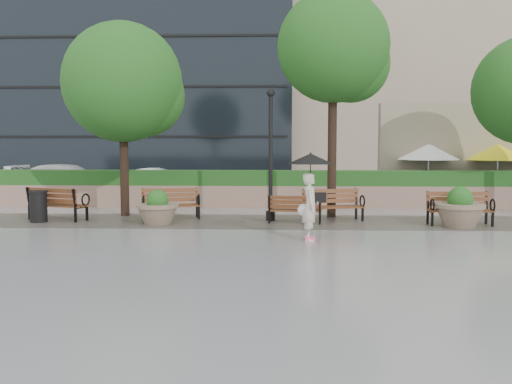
{
  "coord_description": "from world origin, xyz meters",
  "views": [
    {
      "loc": [
        0.41,
        -14.03,
        2.39
      ],
      "look_at": [
        -0.23,
        0.7,
        1.1
      ],
      "focal_mm": 40.0,
      "sensor_mm": 36.0,
      "label": 1
    }
  ],
  "objects_px": {
    "bench_3": "(333,212)",
    "bench_4": "(460,216)",
    "planter_right": "(460,211)",
    "car_left": "(69,181)",
    "planter_left": "(158,211)",
    "trash_bin": "(39,207)",
    "bench_0": "(58,210)",
    "car_right": "(158,183)",
    "bench_1": "(171,210)",
    "lamppost": "(271,163)",
    "pedestrian": "(310,188)",
    "bench_2": "(295,215)"
  },
  "relations": [
    {
      "from": "planter_left",
      "to": "car_left",
      "type": "height_order",
      "value": "car_left"
    },
    {
      "from": "bench_2",
      "to": "pedestrian",
      "type": "xyz_separation_m",
      "value": [
        0.3,
        -2.88,
        1.04
      ]
    },
    {
      "from": "bench_0",
      "to": "bench_2",
      "type": "xyz_separation_m",
      "value": [
        7.27,
        -0.38,
        -0.05
      ]
    },
    {
      "from": "bench_4",
      "to": "car_right",
      "type": "distance_m",
      "value": 12.99
    },
    {
      "from": "trash_bin",
      "to": "bench_0",
      "type": "bearing_deg",
      "value": 53.82
    },
    {
      "from": "bench_0",
      "to": "planter_left",
      "type": "height_order",
      "value": "planter_left"
    },
    {
      "from": "lamppost",
      "to": "car_right",
      "type": "distance_m",
      "value": 8.64
    },
    {
      "from": "bench_3",
      "to": "planter_left",
      "type": "relative_size",
      "value": 1.56
    },
    {
      "from": "bench_0",
      "to": "planter_left",
      "type": "distance_m",
      "value": 3.36
    },
    {
      "from": "planter_left",
      "to": "lamppost",
      "type": "height_order",
      "value": "lamppost"
    },
    {
      "from": "bench_3",
      "to": "trash_bin",
      "type": "relative_size",
      "value": 2.12
    },
    {
      "from": "planter_right",
      "to": "car_left",
      "type": "bearing_deg",
      "value": 150.33
    },
    {
      "from": "bench_4",
      "to": "pedestrian",
      "type": "bearing_deg",
      "value": -149.56
    },
    {
      "from": "bench_1",
      "to": "bench_2",
      "type": "distance_m",
      "value": 3.9
    },
    {
      "from": "bench_3",
      "to": "pedestrian",
      "type": "distance_m",
      "value": 3.6
    },
    {
      "from": "bench_4",
      "to": "lamppost",
      "type": "xyz_separation_m",
      "value": [
        -5.46,
        0.76,
        1.46
      ]
    },
    {
      "from": "planter_left",
      "to": "pedestrian",
      "type": "height_order",
      "value": "pedestrian"
    },
    {
      "from": "pedestrian",
      "to": "bench_3",
      "type": "bearing_deg",
      "value": -13.4
    },
    {
      "from": "bench_3",
      "to": "bench_1",
      "type": "bearing_deg",
      "value": 161.88
    },
    {
      "from": "bench_4",
      "to": "planter_left",
      "type": "distance_m",
      "value": 8.73
    },
    {
      "from": "bench_3",
      "to": "lamppost",
      "type": "height_order",
      "value": "lamppost"
    },
    {
      "from": "planter_left",
      "to": "car_left",
      "type": "distance_m",
      "value": 9.77
    },
    {
      "from": "trash_bin",
      "to": "car_right",
      "type": "xyz_separation_m",
      "value": [
        1.95,
        7.66,
        0.19
      ]
    },
    {
      "from": "car_left",
      "to": "car_right",
      "type": "bearing_deg",
      "value": -88.94
    },
    {
      "from": "car_right",
      "to": "bench_1",
      "type": "bearing_deg",
      "value": -164.98
    },
    {
      "from": "car_right",
      "to": "planter_left",
      "type": "bearing_deg",
      "value": -168.25
    },
    {
      "from": "bench_1",
      "to": "trash_bin",
      "type": "relative_size",
      "value": 2.09
    },
    {
      "from": "bench_1",
      "to": "car_left",
      "type": "height_order",
      "value": "car_left"
    },
    {
      "from": "trash_bin",
      "to": "lamppost",
      "type": "relative_size",
      "value": 0.23
    },
    {
      "from": "bench_3",
      "to": "pedestrian",
      "type": "height_order",
      "value": "pedestrian"
    },
    {
      "from": "planter_right",
      "to": "pedestrian",
      "type": "bearing_deg",
      "value": -151.69
    },
    {
      "from": "bench_4",
      "to": "trash_bin",
      "type": "distance_m",
      "value": 12.37
    },
    {
      "from": "car_left",
      "to": "car_right",
      "type": "distance_m",
      "value": 3.94
    },
    {
      "from": "bench_1",
      "to": "pedestrian",
      "type": "xyz_separation_m",
      "value": [
        4.13,
        -3.6,
        1.0
      ]
    },
    {
      "from": "bench_2",
      "to": "bench_4",
      "type": "bearing_deg",
      "value": -177.09
    },
    {
      "from": "lamppost",
      "to": "car_right",
      "type": "xyz_separation_m",
      "value": [
        -4.97,
        6.99,
        -1.11
      ]
    },
    {
      "from": "car_right",
      "to": "pedestrian",
      "type": "height_order",
      "value": "pedestrian"
    },
    {
      "from": "bench_1",
      "to": "lamppost",
      "type": "distance_m",
      "value": 3.43
    },
    {
      "from": "bench_3",
      "to": "bench_4",
      "type": "relative_size",
      "value": 1.06
    },
    {
      "from": "car_left",
      "to": "bench_0",
      "type": "bearing_deg",
      "value": -159.96
    },
    {
      "from": "lamppost",
      "to": "car_right",
      "type": "bearing_deg",
      "value": 125.4
    },
    {
      "from": "bench_0",
      "to": "trash_bin",
      "type": "distance_m",
      "value": 0.65
    },
    {
      "from": "bench_4",
      "to": "trash_bin",
      "type": "height_order",
      "value": "bench_4"
    },
    {
      "from": "pedestrian",
      "to": "trash_bin",
      "type": "bearing_deg",
      "value": 71.99
    },
    {
      "from": "bench_2",
      "to": "trash_bin",
      "type": "xyz_separation_m",
      "value": [
        -7.65,
        -0.13,
        0.2
      ]
    },
    {
      "from": "bench_2",
      "to": "bench_4",
      "type": "height_order",
      "value": "bench_4"
    },
    {
      "from": "trash_bin",
      "to": "lamppost",
      "type": "height_order",
      "value": "lamppost"
    },
    {
      "from": "planter_left",
      "to": "bench_2",
      "type": "bearing_deg",
      "value": 5.64
    },
    {
      "from": "planter_left",
      "to": "planter_right",
      "type": "relative_size",
      "value": 0.89
    },
    {
      "from": "bench_0",
      "to": "car_right",
      "type": "xyz_separation_m",
      "value": [
        1.57,
        7.15,
        0.34
      ]
    }
  ]
}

